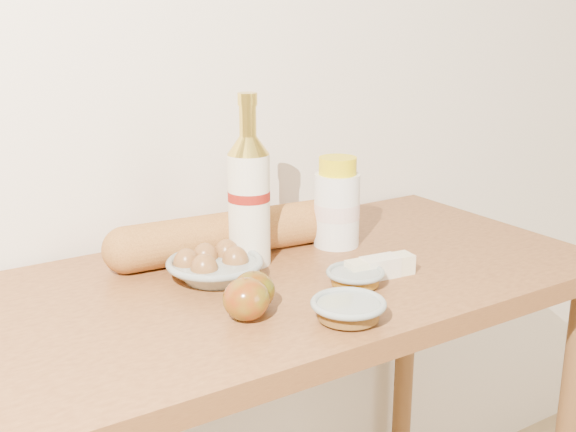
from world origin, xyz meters
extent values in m
cube|color=#EFE4D0|center=(0.00, 1.51, 1.30)|extent=(3.50, 0.02, 2.60)
cube|color=#985F31|center=(0.00, 1.18, 0.88)|extent=(1.20, 0.60, 0.04)
cylinder|color=brown|center=(0.55, 1.43, 0.43)|extent=(0.05, 0.05, 0.86)
cylinder|color=silver|center=(-0.01, 1.26, 1.01)|extent=(0.10, 0.10, 0.21)
cylinder|color=maroon|center=(-0.01, 1.26, 1.03)|extent=(0.10, 0.10, 0.02)
cone|color=gold|center=(-0.01, 1.26, 1.13)|extent=(0.10, 0.10, 0.03)
cylinder|color=gold|center=(-0.01, 1.26, 1.17)|extent=(0.04, 0.04, 0.06)
cylinder|color=gold|center=(-0.01, 1.26, 1.21)|extent=(0.05, 0.05, 0.02)
cylinder|color=white|center=(0.19, 1.26, 0.97)|extent=(0.11, 0.11, 0.15)
cylinder|color=beige|center=(0.19, 1.26, 0.97)|extent=(0.11, 0.11, 0.03)
cylinder|color=yellow|center=(0.19, 1.26, 1.06)|extent=(0.09, 0.09, 0.03)
torus|color=gray|center=(-0.11, 1.22, 0.93)|extent=(0.19, 0.19, 0.01)
ellipsoid|color=brown|center=(-0.14, 1.20, 0.93)|extent=(0.05, 0.05, 0.06)
ellipsoid|color=brown|center=(-0.07, 1.21, 0.93)|extent=(0.05, 0.05, 0.06)
ellipsoid|color=brown|center=(-0.11, 1.26, 0.93)|extent=(0.05, 0.05, 0.06)
ellipsoid|color=brown|center=(-0.15, 1.25, 0.93)|extent=(0.05, 0.05, 0.06)
ellipsoid|color=brown|center=(-0.07, 1.25, 0.93)|extent=(0.05, 0.05, 0.06)
cylinder|color=#B97A38|center=(-0.01, 1.33, 0.94)|extent=(0.44, 0.13, 0.09)
sphere|color=#B97A38|center=(-0.22, 1.34, 0.94)|extent=(0.09, 0.09, 0.09)
sphere|color=#B97A38|center=(0.21, 1.31, 0.94)|extent=(0.09, 0.09, 0.09)
ellipsoid|color=#99080A|center=(-0.14, 1.05, 0.93)|extent=(0.09, 0.09, 0.07)
cylinder|color=#53351B|center=(-0.14, 1.05, 0.96)|extent=(0.01, 0.01, 0.01)
ellipsoid|color=maroon|center=(-0.11, 1.08, 0.93)|extent=(0.08, 0.08, 0.06)
cylinder|color=#453117|center=(-0.11, 1.08, 0.96)|extent=(0.01, 0.01, 0.01)
torus|color=gray|center=(-0.01, 0.96, 0.93)|extent=(0.14, 0.14, 0.01)
cylinder|color=brown|center=(-0.01, 0.96, 0.92)|extent=(0.11, 0.11, 0.02)
torus|color=gray|center=(0.09, 1.07, 0.92)|extent=(0.13, 0.13, 0.01)
cylinder|color=brown|center=(0.09, 1.07, 0.91)|extent=(0.10, 0.10, 0.02)
cube|color=beige|center=(0.15, 1.08, 0.92)|extent=(0.13, 0.05, 0.04)
cube|color=beige|center=(0.15, 1.08, 0.92)|extent=(0.07, 0.05, 0.04)
camera|label=1|loc=(-0.65, 0.15, 1.37)|focal=45.00mm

